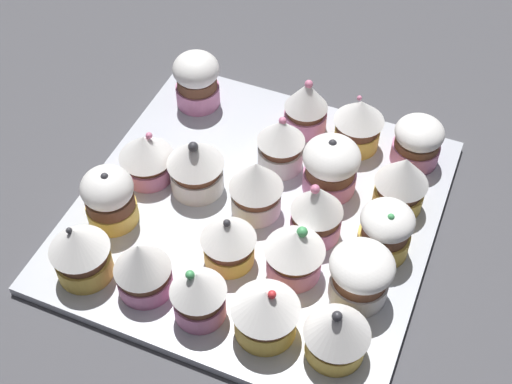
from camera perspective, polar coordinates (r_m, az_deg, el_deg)
The scene contains 23 objects.
ground_plane at distance 80.95cm, azimuth -0.00°, elevation -2.64°, with size 180.00×180.00×3.00cm, color #4C4C51.
baking_tray at distance 79.31cm, azimuth -0.00°, elevation -1.70°, with size 39.22×39.22×1.20cm.
cupcake_0 at distance 72.91cm, azimuth -14.21°, elevation -4.73°, with size 6.26×6.26×7.35cm.
cupcake_1 at distance 70.58cm, azimuth -9.32°, elevation -6.06°, with size 5.86×5.86×7.17cm.
cupcake_2 at distance 68.41cm, azimuth -5.11°, elevation -8.12°, with size 5.64×5.64×7.16cm.
cupcake_3 at distance 67.05cm, azimuth 0.79°, elevation -9.67°, with size 6.77×6.77×7.06cm.
cupcake_4 at distance 66.21cm, azimuth 6.68°, elevation -11.24°, with size 6.41×6.41×7.31cm.
cupcake_5 at distance 76.91cm, azimuth -11.95°, elevation -0.39°, with size 5.72×5.72×7.58cm.
cupcake_6 at distance 71.92cm, azimuth -2.13°, elevation -3.97°, with size 5.89×5.89×6.78cm.
cupcake_7 at distance 71.05cm, azimuth 3.18°, elevation -4.89°, with size 6.31×6.31×7.01cm.
cupcake_8 at distance 70.10cm, azimuth 8.56°, elevation -6.68°, with size 6.54×6.54×6.67cm.
cupcake_9 at distance 80.99cm, azimuth -8.89°, elevation 3.11°, with size 6.36×6.36×6.62cm.
cupcake_10 at distance 78.48cm, azimuth -4.96°, elevation 2.27°, with size 6.53×6.53×7.79cm.
cupcake_11 at distance 76.11cm, azimuth 0.01°, elevation 0.69°, with size 6.03×6.03×7.58cm.
cupcake_12 at distance 74.07cm, azimuth 5.01°, elevation -1.54°, with size 5.66×5.66×7.83cm.
cupcake_13 at distance 73.87cm, azimuth 10.54°, elevation -3.15°, with size 5.69×5.69×6.91cm.
cupcake_14 at distance 80.84cm, azimuth 2.13°, elevation 4.01°, with size 5.65×5.65×7.38cm.
cupcake_15 at distance 78.80cm, azimuth 6.15°, elevation 2.17°, with size 6.55×6.55×7.39cm.
cupcake_16 at distance 77.97cm, azimuth 11.84°, elevation 0.81°, with size 5.94×5.94×7.53cm.
cupcake_17 at distance 89.17cm, azimuth -4.88°, elevation 9.19°, with size 5.89×5.89×7.53cm.
cupcake_18 at distance 85.70cm, azimuth 4.13°, elevation 7.05°, with size 5.35×5.35×7.49cm.
cupcake_19 at distance 84.00cm, azimuth 8.41°, elevation 5.64°, with size 6.05×6.05×7.32cm.
cupcake_20 at distance 83.96cm, azimuth 13.10°, elevation 4.08°, with size 5.80×5.80×6.15cm.
Camera 1 is at (19.18, -46.20, 62.15)cm, focal length 48.83 mm.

